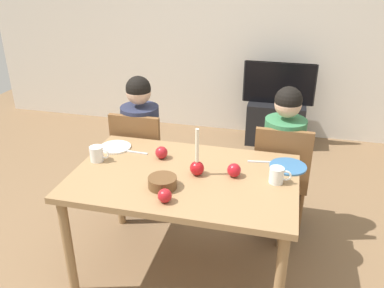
{
  "coord_description": "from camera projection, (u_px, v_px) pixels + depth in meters",
  "views": [
    {
      "loc": [
        0.58,
        -2.12,
        1.99
      ],
      "look_at": [
        0.0,
        0.2,
        0.87
      ],
      "focal_mm": 37.63,
      "sensor_mm": 36.0,
      "label": 1
    }
  ],
  "objects": [
    {
      "name": "back_wall",
      "position": [
        243.0,
        23.0,
        4.56
      ],
      "size": [
        6.4,
        0.1,
        2.6
      ],
      "primitive_type": "cube",
      "color": "silver",
      "rests_on": "ground"
    },
    {
      "name": "chair_right",
      "position": [
        281.0,
        173.0,
        3.02
      ],
      "size": [
        0.4,
        0.4,
        0.9
      ],
      "color": "brown",
      "rests_on": "ground"
    },
    {
      "name": "tv",
      "position": [
        279.0,
        83.0,
        4.45
      ],
      "size": [
        0.79,
        0.05,
        0.46
      ],
      "color": "black",
      "rests_on": "tv_stand"
    },
    {
      "name": "mug_left",
      "position": [
        97.0,
        154.0,
        2.66
      ],
      "size": [
        0.14,
        0.09,
        0.1
      ],
      "color": "white",
      "rests_on": "dining_table"
    },
    {
      "name": "person_left_child",
      "position": [
        142.0,
        148.0,
        3.27
      ],
      "size": [
        0.3,
        0.3,
        1.17
      ],
      "color": "#33384C",
      "rests_on": "ground"
    },
    {
      "name": "chair_left",
      "position": [
        141.0,
        156.0,
        3.26
      ],
      "size": [
        0.4,
        0.4,
        0.9
      ],
      "color": "brown",
      "rests_on": "ground"
    },
    {
      "name": "bowl_walnuts",
      "position": [
        163.0,
        182.0,
        2.37
      ],
      "size": [
        0.17,
        0.17,
        0.06
      ],
      "primitive_type": "cylinder",
      "color": "brown",
      "rests_on": "dining_table"
    },
    {
      "name": "candle_centerpiece",
      "position": [
        197.0,
        165.0,
        2.49
      ],
      "size": [
        0.09,
        0.09,
        0.31
      ],
      "color": "red",
      "rests_on": "dining_table"
    },
    {
      "name": "apple_by_left_plate",
      "position": [
        234.0,
        170.0,
        2.48
      ],
      "size": [
        0.09,
        0.09,
        0.09
      ],
      "primitive_type": "sphere",
      "color": "red",
      "rests_on": "dining_table"
    },
    {
      "name": "ground_plane",
      "position": [
        185.0,
        267.0,
        2.83
      ],
      "size": [
        7.68,
        7.68,
        0.0
      ],
      "primitive_type": "plane",
      "color": "brown"
    },
    {
      "name": "dining_table",
      "position": [
        184.0,
        186.0,
        2.55
      ],
      "size": [
        1.4,
        0.9,
        0.75
      ],
      "color": "#99754C",
      "rests_on": "ground"
    },
    {
      "name": "fork_left",
      "position": [
        135.0,
        152.0,
        2.79
      ],
      "size": [
        0.18,
        0.02,
        0.01
      ],
      "primitive_type": "cube",
      "rotation": [
        0.0,
        0.0,
        -0.05
      ],
      "color": "silver",
      "rests_on": "dining_table"
    },
    {
      "name": "fork_right",
      "position": [
        261.0,
        162.0,
        2.66
      ],
      "size": [
        0.18,
        0.04,
        0.01
      ],
      "primitive_type": "cube",
      "rotation": [
        0.0,
        0.0,
        0.16
      ],
      "color": "silver",
      "rests_on": "dining_table"
    },
    {
      "name": "apple_by_right_mug",
      "position": [
        165.0,
        196.0,
        2.22
      ],
      "size": [
        0.08,
        0.08,
        0.08
      ],
      "primitive_type": "sphere",
      "color": "red",
      "rests_on": "dining_table"
    },
    {
      "name": "apple_near_candle",
      "position": [
        161.0,
        153.0,
        2.7
      ],
      "size": [
        0.08,
        0.08,
        0.08
      ],
      "primitive_type": "sphere",
      "color": "#AD1B23",
      "rests_on": "dining_table"
    },
    {
      "name": "mug_right",
      "position": [
        277.0,
        175.0,
        2.4
      ],
      "size": [
        0.13,
        0.09,
        0.1
      ],
      "color": "white",
      "rests_on": "dining_table"
    },
    {
      "name": "plate_left",
      "position": [
        115.0,
        147.0,
        2.86
      ],
      "size": [
        0.22,
        0.22,
        0.01
      ],
      "primitive_type": "cylinder",
      "color": "white",
      "rests_on": "dining_table"
    },
    {
      "name": "tv_stand",
      "position": [
        275.0,
        123.0,
        4.65
      ],
      "size": [
        0.64,
        0.4,
        0.48
      ],
      "primitive_type": "cube",
      "color": "black",
      "rests_on": "ground"
    },
    {
      "name": "plate_right",
      "position": [
        288.0,
        166.0,
        2.6
      ],
      "size": [
        0.24,
        0.24,
        0.01
      ],
      "primitive_type": "cylinder",
      "color": "teal",
      "rests_on": "dining_table"
    },
    {
      "name": "person_right_child",
      "position": [
        282.0,
        164.0,
        3.02
      ],
      "size": [
        0.3,
        0.3,
        1.17
      ],
      "color": "#33384C",
      "rests_on": "ground"
    }
  ]
}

